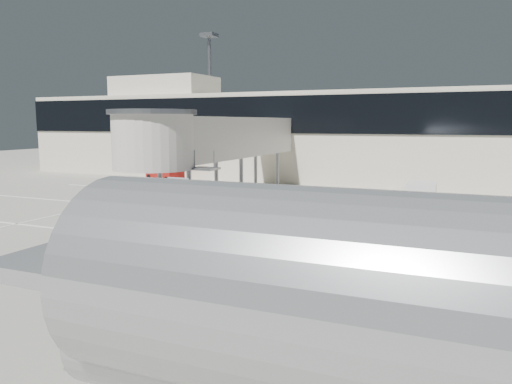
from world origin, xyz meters
TOP-DOWN VIEW (x-y plane):
  - ground at (0.00, 0.00)m, footprint 140.00×140.00m
  - lane_markings at (-0.67, 9.33)m, footprint 40.00×30.00m
  - terminal at (-0.35, 29.94)m, footprint 64.00×12.11m
  - jet_bridge at (-3.97, 12.26)m, footprint 5.70×20.40m
  - baggage_tug at (2.22, 5.84)m, footprint 2.68×1.79m
  - suitcase_cart at (5.27, 7.90)m, footprint 3.65×2.53m
  - box_cart_near at (-1.71, 0.12)m, footprint 3.85×1.70m
  - box_cart_far at (-4.72, 1.75)m, footprint 3.36×2.05m
  - ground_worker at (1.45, 0.18)m, footprint 0.63×0.43m
  - minivan at (9.15, 15.07)m, footprint 2.07×4.35m
  - belt_loader at (-13.69, 21.28)m, footprint 4.44×3.01m

SIDE VIEW (x-z plane):
  - ground at x=0.00m, z-range 0.00..0.00m
  - lane_markings at x=-0.67m, z-range 0.00..0.02m
  - box_cart_far at x=-4.72m, z-range -0.15..1.14m
  - suitcase_cart at x=5.27m, z-range -0.21..1.21m
  - box_cart_near at x=-1.71m, z-range -0.15..1.35m
  - baggage_tug at x=2.22m, z-range -0.23..1.47m
  - belt_loader at x=-13.69m, z-range -0.24..1.77m
  - ground_worker at x=1.45m, z-range 0.00..1.69m
  - minivan at x=9.15m, z-range 0.16..1.77m
  - terminal at x=-0.35m, z-range -3.49..11.71m
  - jet_bridge at x=-3.97m, z-range 1.27..7.30m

